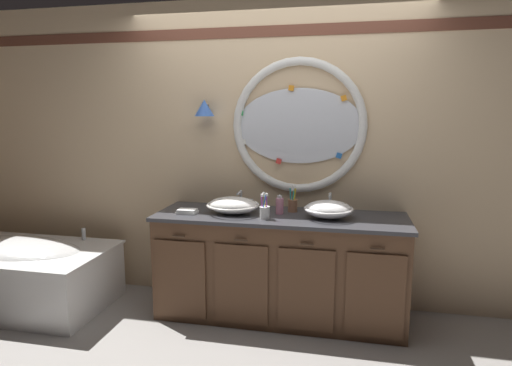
# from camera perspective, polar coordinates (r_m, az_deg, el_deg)

# --- Properties ---
(ground_plane) EXTENTS (14.00, 14.00, 0.00)m
(ground_plane) POSITION_cam_1_polar(r_m,az_deg,el_deg) (3.55, 0.72, -18.61)
(ground_plane) COLOR gray
(back_wall_assembly) EXTENTS (6.40, 0.26, 2.60)m
(back_wall_assembly) POSITION_cam_1_polar(r_m,az_deg,el_deg) (3.72, 2.74, 4.10)
(back_wall_assembly) COLOR #D6B78E
(back_wall_assembly) RESTS_ON ground_plane
(vanity_counter) EXTENTS (2.00, 0.66, 0.85)m
(vanity_counter) POSITION_cam_1_polar(r_m,az_deg,el_deg) (3.57, 3.16, -10.89)
(vanity_counter) COLOR brown
(vanity_counter) RESTS_ON ground_plane
(bathtub) EXTENTS (1.64, 0.87, 0.61)m
(bathtub) POSITION_cam_1_polar(r_m,az_deg,el_deg) (4.34, -29.34, -10.05)
(bathtub) COLOR white
(bathtub) RESTS_ON ground_plane
(sink_basin_left) EXTENTS (0.43, 0.43, 0.13)m
(sink_basin_left) POSITION_cam_1_polar(r_m,az_deg,el_deg) (3.48, -3.08, -2.96)
(sink_basin_left) COLOR white
(sink_basin_left) RESTS_ON vanity_counter
(sink_basin_right) EXTENTS (0.38, 0.38, 0.14)m
(sink_basin_right) POSITION_cam_1_polar(r_m,az_deg,el_deg) (3.37, 9.63, -3.46)
(sink_basin_right) COLOR white
(sink_basin_right) RESTS_ON vanity_counter
(faucet_set_left) EXTENTS (0.22, 0.14, 0.14)m
(faucet_set_left) POSITION_cam_1_polar(r_m,az_deg,el_deg) (3.72, -2.06, -2.29)
(faucet_set_left) COLOR silver
(faucet_set_left) RESTS_ON vanity_counter
(faucet_set_right) EXTENTS (0.22, 0.12, 0.15)m
(faucet_set_right) POSITION_cam_1_polar(r_m,az_deg,el_deg) (3.62, 9.80, -2.74)
(faucet_set_right) COLOR silver
(faucet_set_right) RESTS_ON vanity_counter
(toothbrush_holder_left) EXTENTS (0.08, 0.08, 0.21)m
(toothbrush_holder_left) POSITION_cam_1_polar(r_m,az_deg,el_deg) (3.30, 1.16, -3.80)
(toothbrush_holder_left) COLOR white
(toothbrush_holder_left) RESTS_ON vanity_counter
(toothbrush_holder_right) EXTENTS (0.08, 0.08, 0.22)m
(toothbrush_holder_right) POSITION_cam_1_polar(r_m,az_deg,el_deg) (3.55, 4.90, -2.83)
(toothbrush_holder_right) COLOR #996647
(toothbrush_holder_right) RESTS_ON vanity_counter
(soap_dispenser) EXTENTS (0.06, 0.07, 0.16)m
(soap_dispenser) POSITION_cam_1_polar(r_m,az_deg,el_deg) (3.46, 3.16, -2.99)
(soap_dispenser) COLOR pink
(soap_dispenser) RESTS_ON vanity_counter
(folded_hand_towel) EXTENTS (0.16, 0.11, 0.04)m
(folded_hand_towel) POSITION_cam_1_polar(r_m,az_deg,el_deg) (3.53, -9.12, -3.74)
(folded_hand_towel) COLOR white
(folded_hand_towel) RESTS_ON vanity_counter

